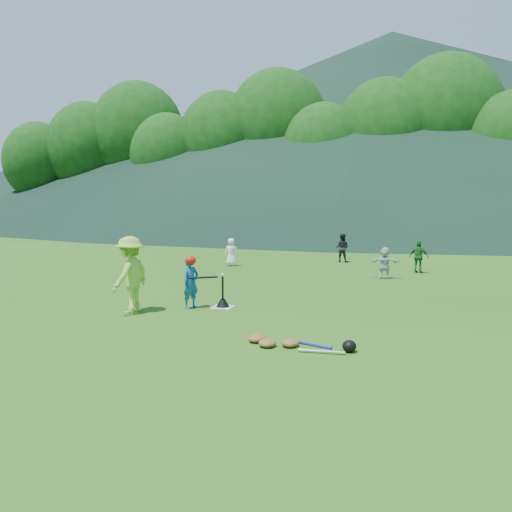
% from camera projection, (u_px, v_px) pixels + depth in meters
% --- Properties ---
extents(ground, '(120.00, 120.00, 0.00)m').
position_uv_depth(ground, '(223.00, 308.00, 11.07)').
color(ground, '#1E5212').
rests_on(ground, ground).
extents(home_plate, '(0.45, 0.45, 0.02)m').
position_uv_depth(home_plate, '(223.00, 307.00, 11.07)').
color(home_plate, silver).
rests_on(home_plate, ground).
extents(baseball, '(0.08, 0.08, 0.08)m').
position_uv_depth(baseball, '(223.00, 275.00, 10.99)').
color(baseball, white).
rests_on(baseball, batting_tee).
extents(batter_child, '(0.42, 0.49, 1.14)m').
position_uv_depth(batter_child, '(191.00, 283.00, 10.94)').
color(batter_child, '#14508E').
rests_on(batter_child, ground).
extents(adult_coach, '(0.68, 1.09, 1.62)m').
position_uv_depth(adult_coach, '(130.00, 275.00, 10.49)').
color(adult_coach, '#95CA3B').
rests_on(adult_coach, ground).
extents(fielder_a, '(0.54, 0.39, 1.03)m').
position_uv_depth(fielder_a, '(231.00, 252.00, 18.37)').
color(fielder_a, white).
rests_on(fielder_a, ground).
extents(fielder_b, '(0.61, 0.51, 1.13)m').
position_uv_depth(fielder_b, '(342.00, 248.00, 19.57)').
color(fielder_b, black).
rests_on(fielder_b, ground).
extents(fielder_c, '(0.68, 0.43, 1.08)m').
position_uv_depth(fielder_c, '(419.00, 257.00, 16.49)').
color(fielder_c, '#1D6121').
rests_on(fielder_c, ground).
extents(fielder_d, '(0.93, 0.35, 0.98)m').
position_uv_depth(fielder_d, '(385.00, 263.00, 15.25)').
color(fielder_d, silver).
rests_on(fielder_d, ground).
extents(batting_tee, '(0.30, 0.30, 0.68)m').
position_uv_depth(batting_tee, '(223.00, 302.00, 11.05)').
color(batting_tee, black).
rests_on(batting_tee, home_plate).
extents(batter_gear, '(0.72, 0.28, 0.50)m').
position_uv_depth(batter_gear, '(191.00, 262.00, 10.88)').
color(batter_gear, '#B51A0C').
rests_on(batter_gear, ground).
extents(equipment_pile, '(1.80, 0.56, 0.19)m').
position_uv_depth(equipment_pile, '(290.00, 343.00, 8.05)').
color(equipment_pile, olive).
rests_on(equipment_pile, ground).
extents(outfield_fence, '(70.07, 0.08, 1.33)m').
position_uv_depth(outfield_fence, '(356.00, 225.00, 37.60)').
color(outfield_fence, gray).
rests_on(outfield_fence, ground).
extents(tree_line, '(70.04, 11.40, 14.82)m').
position_uv_depth(tree_line, '(367.00, 133.00, 42.29)').
color(tree_line, '#382314').
rests_on(tree_line, ground).
extents(distant_hills, '(155.00, 140.00, 32.00)m').
position_uv_depth(distant_hills, '(346.00, 132.00, 89.46)').
color(distant_hills, black).
rests_on(distant_hills, ground).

